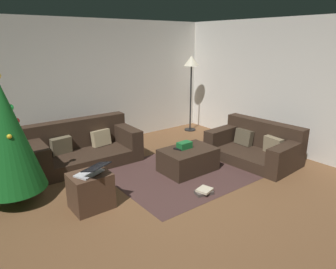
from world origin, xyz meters
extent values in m
plane|color=brown|center=(0.00, 0.00, 0.00)|extent=(6.40, 6.40, 0.00)
cube|color=silver|center=(0.00, 3.14, 1.30)|extent=(6.40, 0.12, 2.60)
cube|color=silver|center=(3.14, 0.00, 1.30)|extent=(0.12, 6.40, 2.60)
cube|color=#332319|center=(-0.39, 2.15, 0.12)|extent=(1.92, 1.00, 0.24)
cube|color=#332319|center=(-0.38, 2.51, 0.51)|extent=(1.90, 0.29, 0.54)
cube|color=#332319|center=(0.44, 2.13, 0.41)|extent=(0.26, 0.96, 0.34)
cube|color=#332319|center=(-1.21, 2.17, 0.41)|extent=(0.26, 0.96, 0.34)
cube|color=tan|center=(0.00, 2.30, 0.39)|extent=(0.38, 0.21, 0.31)
cube|color=brown|center=(-0.76, 2.32, 0.39)|extent=(0.37, 0.18, 0.31)
cube|color=#332319|center=(2.15, 0.39, 0.10)|extent=(1.08, 1.65, 0.20)
cube|color=#332319|center=(2.52, 0.42, 0.46)|extent=(0.34, 1.60, 0.51)
cube|color=#332319|center=(2.19, -0.28, 0.35)|extent=(0.99, 0.30, 0.30)
cube|color=#332319|center=(2.11, 1.07, 0.35)|extent=(0.99, 0.30, 0.30)
cube|color=#8C7A5B|center=(2.34, 0.09, 0.35)|extent=(0.17, 0.37, 0.30)
cube|color=brown|center=(2.30, 0.72, 0.35)|extent=(0.16, 0.36, 0.31)
cube|color=#332319|center=(0.90, 0.79, 0.20)|extent=(0.93, 0.63, 0.40)
cube|color=#19662D|center=(0.87, 0.85, 0.46)|extent=(0.25, 0.16, 0.11)
cube|color=black|center=(0.74, 0.87, 0.41)|extent=(0.10, 0.17, 0.02)
cylinder|color=brown|center=(-1.72, 1.45, 0.11)|extent=(0.10, 0.10, 0.21)
cone|color=#145B1E|center=(-1.72, 1.45, 0.97)|extent=(0.87, 0.87, 1.51)
sphere|color=yellow|center=(-1.63, 1.74, 0.57)|extent=(0.06, 0.06, 0.06)
sphere|color=red|center=(-1.56, 1.50, 1.15)|extent=(0.08, 0.08, 0.08)
sphere|color=green|center=(-1.62, 1.45, 1.35)|extent=(0.09, 0.09, 0.09)
sphere|color=orange|center=(-1.66, 1.52, 1.39)|extent=(0.08, 0.08, 0.08)
sphere|color=#2699E5|center=(-1.47, 1.49, 0.73)|extent=(0.08, 0.08, 0.08)
sphere|color=yellow|center=(-1.72, 1.25, 1.02)|extent=(0.06, 0.06, 0.06)
cube|color=#4C3323|center=(-0.95, 0.67, 0.25)|extent=(0.52, 0.44, 0.50)
cube|color=silver|center=(-0.95, 0.67, 0.51)|extent=(0.42, 0.35, 0.02)
cube|color=black|center=(-0.89, 0.54, 0.63)|extent=(0.42, 0.35, 0.06)
cube|color=#4C423D|center=(0.53, 0.00, 0.02)|extent=(0.29, 0.22, 0.05)
cube|color=beige|center=(0.54, 0.00, 0.07)|extent=(0.25, 0.24, 0.03)
cylinder|color=black|center=(2.57, 2.62, 0.01)|extent=(0.28, 0.28, 0.02)
cylinder|color=black|center=(2.57, 2.62, 0.79)|extent=(0.04, 0.04, 1.59)
cone|color=beige|center=(2.57, 2.62, 1.71)|extent=(0.36, 0.36, 0.24)
cube|color=#442B28|center=(0.90, 0.79, 0.00)|extent=(2.60, 2.00, 0.01)
camera|label=1|loc=(-2.36, -2.89, 2.21)|focal=32.57mm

